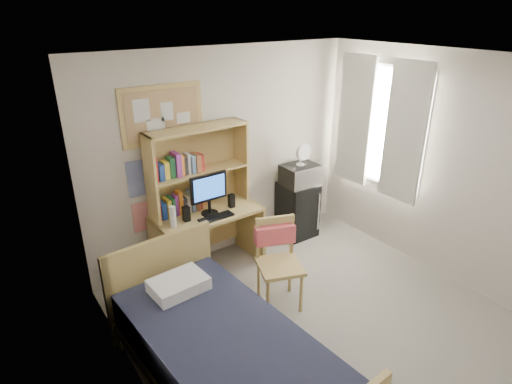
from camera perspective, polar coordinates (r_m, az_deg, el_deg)
floor at (r=4.54m, az=10.93°, el=-18.45°), size 3.60×4.20×0.02m
ceiling at (r=3.42m, az=14.39°, el=16.19°), size 3.60×4.20×0.02m
wall_back at (r=5.32m, az=-4.13°, el=4.91°), size 3.60×0.04×2.60m
wall_left at (r=2.91m, az=-13.47°, el=-12.86°), size 0.04×4.20×2.60m
wall_right at (r=5.18m, az=26.29°, el=1.94°), size 0.04×4.20×2.60m
window_unit at (r=5.69m, az=16.20°, el=8.43°), size 0.10×1.40×1.70m
curtain_left at (r=5.43m, az=19.22°, el=7.35°), size 0.04×0.55×1.70m
curtain_right at (r=5.91m, az=13.03°, el=9.33°), size 0.04×0.55×1.70m
bulletin_board at (r=4.80m, az=-12.38°, el=10.07°), size 0.94×0.03×0.64m
poster_wave at (r=4.89m, az=-15.16°, el=1.80°), size 0.30×0.01×0.42m
poster_japan at (r=5.08m, az=-14.61°, el=-3.12°), size 0.28×0.01×0.36m
desk at (r=5.22m, az=-6.32°, el=-6.51°), size 1.27×0.66×0.79m
desk_chair at (r=4.57m, az=3.21°, el=-9.77°), size 0.63×0.63×0.98m
mini_fridge at (r=6.00m, az=5.53°, el=-2.29°), size 0.46×0.46×0.78m
bed at (r=3.80m, az=-3.90°, el=-21.83°), size 1.24×2.25×0.60m
hutch at (r=4.96m, az=-7.65°, el=3.09°), size 1.21×0.34×0.98m
monitor at (r=4.88m, az=-6.29°, el=-0.36°), size 0.45×0.05×0.48m
keyboard at (r=4.87m, az=-5.34°, el=-3.38°), size 0.42×0.14×0.02m
speaker_left at (r=4.82m, az=-9.29°, el=-2.89°), size 0.07×0.07×0.17m
speaker_right at (r=5.09m, az=-3.30°, el=-1.19°), size 0.07×0.07×0.16m
water_bottle at (r=4.71m, az=-11.03°, el=-3.26°), size 0.07×0.07×0.24m
hoodie at (r=4.59m, az=2.53°, el=-5.63°), size 0.45×0.27×0.21m
microwave at (r=5.78m, az=5.86°, el=2.31°), size 0.47×0.36×0.27m
desk_fan at (r=5.69m, az=5.97°, el=4.87°), size 0.22×0.22×0.27m
pillow at (r=4.06m, az=-10.28°, el=-12.05°), size 0.52×0.38×0.12m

